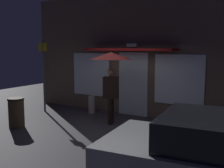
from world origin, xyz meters
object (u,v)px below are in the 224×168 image
at_px(person_with_umbrella, 111,66).
at_px(sidewalk_bollard, 92,105).
at_px(trash_bin, 16,113).
at_px(sidewalk_bollard_2, 186,125).
at_px(street_sign_post, 44,72).

height_order(person_with_umbrella, sidewalk_bollard, person_with_umbrella).
distance_m(person_with_umbrella, trash_bin, 3.14).
xyz_separation_m(sidewalk_bollard, trash_bin, (-0.88, -2.62, 0.13)).
xyz_separation_m(person_with_umbrella, sidewalk_bollard_2, (2.30, 0.21, -1.56)).
height_order(street_sign_post, trash_bin, street_sign_post).
relative_size(sidewalk_bollard, sidewalk_bollard_2, 1.28).
relative_size(sidewalk_bollard_2, trash_bin, 0.55).
bearing_deg(sidewalk_bollard_2, person_with_umbrella, -174.87).
xyz_separation_m(street_sign_post, sidewalk_bollard_2, (5.28, 0.03, -1.23)).
distance_m(sidewalk_bollard, trash_bin, 2.77).
relative_size(street_sign_post, sidewalk_bollard_2, 5.30).
bearing_deg(person_with_umbrella, sidewalk_bollard, 127.12).
height_order(person_with_umbrella, sidewalk_bollard_2, person_with_umbrella).
bearing_deg(street_sign_post, sidewalk_bollard_2, 0.36).
xyz_separation_m(street_sign_post, trash_bin, (0.80, -1.97, -1.03)).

